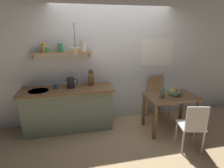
{
  "coord_description": "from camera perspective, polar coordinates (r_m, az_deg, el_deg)",
  "views": [
    {
      "loc": [
        -0.85,
        -3.15,
        2.01
      ],
      "look_at": [
        -0.1,
        0.25,
        0.95
      ],
      "focal_mm": 28.39,
      "sensor_mm": 36.0,
      "label": 1
    }
  ],
  "objects": [
    {
      "name": "knife_block",
      "position": [
        3.73,
        -6.81,
        1.67
      ],
      "size": [
        0.11,
        0.19,
        0.34
      ],
      "color": "brown",
      "rests_on": "kitchen_counter"
    },
    {
      "name": "electric_kettle",
      "position": [
        3.64,
        -13.13,
        0.43
      ],
      "size": [
        0.25,
        0.16,
        0.23
      ],
      "color": "black",
      "rests_on": "kitchen_counter"
    },
    {
      "name": "ground_plane",
      "position": [
        3.83,
        2.34,
        -14.72
      ],
      "size": [
        14.0,
        14.0,
        0.0
      ],
      "primitive_type": "plane",
      "color": "tan"
    },
    {
      "name": "coffee_mug_by_sink",
      "position": [
        3.68,
        -17.58,
        -0.62
      ],
      "size": [
        0.13,
        0.09,
        0.1
      ],
      "color": "#3D5B89",
      "rests_on": "kitchen_counter"
    },
    {
      "name": "pendant_lamp",
      "position": [
        3.46,
        -11.73,
        10.3
      ],
      "size": [
        0.21,
        0.21,
        0.59
      ],
      "color": "black"
    },
    {
      "name": "twig_vase",
      "position": [
        3.58,
        15.81,
        -2.73
      ],
      "size": [
        0.09,
        0.09,
        0.52
      ],
      "color": "#567056",
      "rests_on": "dining_table"
    },
    {
      "name": "dining_chair_far",
      "position": [
        4.3,
        14.12,
        -3.71
      ],
      "size": [
        0.46,
        0.48,
        0.99
      ],
      "color": "tan",
      "rests_on": "ground_plane"
    },
    {
      "name": "kitchen_counter",
      "position": [
        3.81,
        -13.73,
        -7.69
      ],
      "size": [
        1.83,
        0.63,
        0.9
      ],
      "color": "gray",
      "rests_on": "ground_plane"
    },
    {
      "name": "dining_chair_near",
      "position": [
        3.33,
        24.54,
        -11.92
      ],
      "size": [
        0.48,
        0.48,
        0.87
      ],
      "color": "silver",
      "rests_on": "ground_plane"
    },
    {
      "name": "wall_shelf",
      "position": [
        3.66,
        -15.18,
        10.68
      ],
      "size": [
        1.21,
        0.2,
        0.34
      ],
      "color": "tan"
    },
    {
      "name": "dining_table",
      "position": [
        3.8,
        18.32,
        -5.46
      ],
      "size": [
        1.01,
        0.64,
        0.75
      ],
      "color": "brown",
      "rests_on": "ground_plane"
    },
    {
      "name": "back_wall",
      "position": [
        4.0,
        3.05,
        7.42
      ],
      "size": [
        6.8,
        0.11,
        2.7
      ],
      "color": "silver",
      "rests_on": "ground_plane"
    },
    {
      "name": "fruit_bowl",
      "position": [
        3.81,
        19.39,
        -2.62
      ],
      "size": [
        0.24,
        0.24,
        0.13
      ],
      "color": "slate",
      "rests_on": "dining_table"
    }
  ]
}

